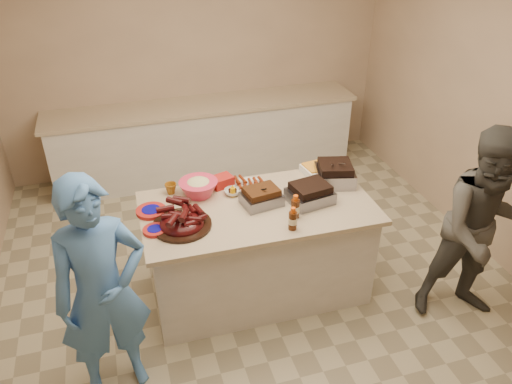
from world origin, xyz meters
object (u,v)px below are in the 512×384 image
object	(u,v)px
roasting_pan	(334,182)
guest_gray	(461,309)
coleslaw_bowl	(199,195)
bbq_bottle_a	(292,229)
rib_platter	(182,226)
island	(258,289)
guest_blue	(121,380)
mustard_bottle	(233,196)
bbq_bottle_b	(295,217)
plastic_cup	(171,193)

from	to	relation	value
roasting_pan	guest_gray	distance (m)	1.50
coleslaw_bowl	guest_gray	bearing A→B (deg)	-27.56
bbq_bottle_a	guest_gray	world-z (taller)	bbq_bottle_a
rib_platter	guest_gray	bearing A→B (deg)	-16.06
island	guest_blue	world-z (taller)	island
rib_platter	bbq_bottle_a	xyz separation A→B (m)	(0.77, -0.27, 0.00)
mustard_bottle	roasting_pan	bearing A→B (deg)	-2.04
rib_platter	bbq_bottle_a	bearing A→B (deg)	-19.13
guest_gray	guest_blue	bearing A→B (deg)	-168.13
island	roasting_pan	bearing A→B (deg)	13.80
mustard_bottle	guest_blue	xyz separation A→B (m)	(-1.07, -0.82, -0.87)
island	bbq_bottle_b	size ratio (longest dim) A/B	9.41
island	bbq_bottle_a	size ratio (longest dim) A/B	9.94
guest_gray	bbq_bottle_b	bearing A→B (deg)	173.63
bbq_bottle_b	guest_blue	bearing A→B (deg)	-164.78
plastic_cup	guest_blue	xyz separation A→B (m)	(-0.59, -1.02, -0.87)
bbq_bottle_b	plastic_cup	bearing A→B (deg)	143.53
bbq_bottle_a	guest_gray	distance (m)	1.69
plastic_cup	guest_gray	distance (m)	2.60
roasting_pan	plastic_cup	size ratio (longest dim) A/B	3.24
island	plastic_cup	world-z (taller)	plastic_cup
rib_platter	coleslaw_bowl	world-z (taller)	coleslaw_bowl
plastic_cup	guest_blue	distance (m)	1.47
coleslaw_bowl	bbq_bottle_a	distance (m)	0.88
rib_platter	roasting_pan	xyz separation A→B (m)	(1.35, 0.27, 0.00)
coleslaw_bowl	guest_blue	world-z (taller)	coleslaw_bowl
roasting_pan	coleslaw_bowl	bearing A→B (deg)	-172.13
plastic_cup	mustard_bottle	bearing A→B (deg)	-22.44
roasting_pan	guest_gray	world-z (taller)	roasting_pan
island	bbq_bottle_b	world-z (taller)	bbq_bottle_b
island	roasting_pan	distance (m)	1.15
rib_platter	mustard_bottle	bearing A→B (deg)	32.73
bbq_bottle_b	guest_blue	xyz separation A→B (m)	(-1.44, -0.39, -0.87)
coleslaw_bowl	guest_gray	world-z (taller)	coleslaw_bowl
island	bbq_bottle_b	xyz separation A→B (m)	(0.22, -0.23, 0.87)
coleslaw_bowl	mustard_bottle	size ratio (longest dim) A/B	2.94
rib_platter	roasting_pan	bearing A→B (deg)	11.26
bbq_bottle_b	bbq_bottle_a	bearing A→B (deg)	-117.30
bbq_bottle_a	mustard_bottle	distance (m)	0.64
rib_platter	mustard_bottle	world-z (taller)	rib_platter
plastic_cup	roasting_pan	bearing A→B (deg)	-9.49
bbq_bottle_a	bbq_bottle_b	size ratio (longest dim) A/B	0.95
guest_gray	rib_platter	bearing A→B (deg)	177.96
roasting_pan	island	bearing A→B (deg)	-152.77
rib_platter	coleslaw_bowl	distance (m)	0.45
bbq_bottle_a	bbq_bottle_b	bearing A→B (deg)	62.70
roasting_pan	plastic_cup	xyz separation A→B (m)	(-1.36, 0.23, 0.00)
bbq_bottle_b	coleslaw_bowl	bearing A→B (deg)	140.05
coleslaw_bowl	guest_gray	size ratio (longest dim) A/B	0.19
island	guest_blue	bearing A→B (deg)	-151.79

